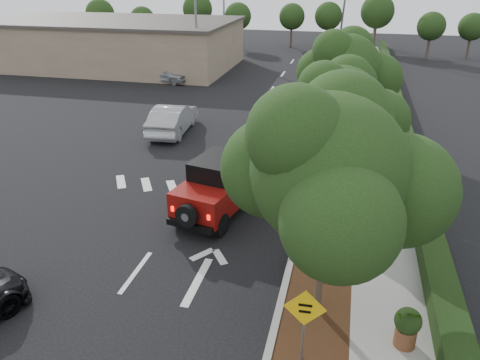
% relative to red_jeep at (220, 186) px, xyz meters
% --- Properties ---
extents(ground, '(120.00, 120.00, 0.00)m').
position_rel_red_jeep_xyz_m(ground, '(-1.48, -4.39, -1.11)').
color(ground, black).
rests_on(ground, ground).
extents(curb, '(0.20, 70.00, 0.15)m').
position_rel_red_jeep_xyz_m(curb, '(3.12, 7.61, -1.03)').
color(curb, '#9E9B93').
rests_on(curb, ground).
extents(planting_strip, '(1.80, 70.00, 0.12)m').
position_rel_red_jeep_xyz_m(planting_strip, '(4.12, 7.61, -1.05)').
color(planting_strip, black).
rests_on(planting_strip, ground).
extents(sidewalk, '(2.00, 70.00, 0.12)m').
position_rel_red_jeep_xyz_m(sidewalk, '(6.02, 7.61, -1.05)').
color(sidewalk, gray).
rests_on(sidewalk, ground).
extents(hedge, '(0.80, 70.00, 0.80)m').
position_rel_red_jeep_xyz_m(hedge, '(7.42, 7.61, -0.71)').
color(hedge, black).
rests_on(hedge, ground).
extents(commercial_building, '(22.00, 12.00, 4.00)m').
position_rel_red_jeep_xyz_m(commercial_building, '(-17.48, 25.61, 0.89)').
color(commercial_building, '#816B59').
rests_on(commercial_building, ground).
extents(transmission_tower, '(7.00, 4.00, 28.00)m').
position_rel_red_jeep_xyz_m(transmission_tower, '(4.52, 43.61, -1.11)').
color(transmission_tower, slate).
rests_on(transmission_tower, ground).
extents(street_tree_near, '(3.80, 3.80, 5.92)m').
position_rel_red_jeep_xyz_m(street_tree_near, '(4.12, -4.89, -1.11)').
color(street_tree_near, black).
rests_on(street_tree_near, ground).
extents(street_tree_mid, '(3.20, 3.20, 5.32)m').
position_rel_red_jeep_xyz_m(street_tree_mid, '(4.12, 2.11, -1.11)').
color(street_tree_mid, black).
rests_on(street_tree_mid, ground).
extents(street_tree_far, '(3.40, 3.40, 5.62)m').
position_rel_red_jeep_xyz_m(street_tree_far, '(4.12, 8.61, -1.11)').
color(street_tree_far, black).
rests_on(street_tree_far, ground).
extents(light_pole_a, '(2.00, 0.22, 9.00)m').
position_rel_red_jeep_xyz_m(light_pole_a, '(-7.98, 21.61, -1.11)').
color(light_pole_a, slate).
rests_on(light_pole_a, ground).
extents(light_pole_b, '(2.00, 0.22, 9.00)m').
position_rel_red_jeep_xyz_m(light_pole_b, '(-8.98, 33.61, -1.11)').
color(light_pole_b, slate).
rests_on(light_pole_b, ground).
extents(red_jeep, '(2.65, 4.44, 2.18)m').
position_rel_red_jeep_xyz_m(red_jeep, '(0.00, 0.00, 0.00)').
color(red_jeep, black).
rests_on(red_jeep, ground).
extents(silver_suv_ahead, '(3.14, 5.55, 1.46)m').
position_rel_red_jeep_xyz_m(silver_suv_ahead, '(1.72, 6.79, -0.37)').
color(silver_suv_ahead, '#93959A').
rests_on(silver_suv_ahead, ground).
extents(silver_sedan_oncoming, '(2.08, 4.99, 1.60)m').
position_rel_red_jeep_xyz_m(silver_sedan_oncoming, '(-5.16, 8.47, -0.30)').
color(silver_sedan_oncoming, '#A0A3A7').
rests_on(silver_sedan_oncoming, ground).
extents(parked_suv, '(4.57, 2.76, 1.45)m').
position_rel_red_jeep_xyz_m(parked_suv, '(-10.31, 20.35, -0.38)').
color(parked_suv, '#97999E').
rests_on(parked_suv, ground).
extents(speed_hump_sign, '(0.96, 0.09, 2.05)m').
position_rel_red_jeep_xyz_m(speed_hump_sign, '(3.92, -6.85, 0.31)').
color(speed_hump_sign, slate).
rests_on(speed_hump_sign, ground).
extents(terracotta_planter, '(0.66, 0.66, 1.14)m').
position_rel_red_jeep_xyz_m(terracotta_planter, '(6.32, -5.77, -0.34)').
color(terracotta_planter, brown).
rests_on(terracotta_planter, ground).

